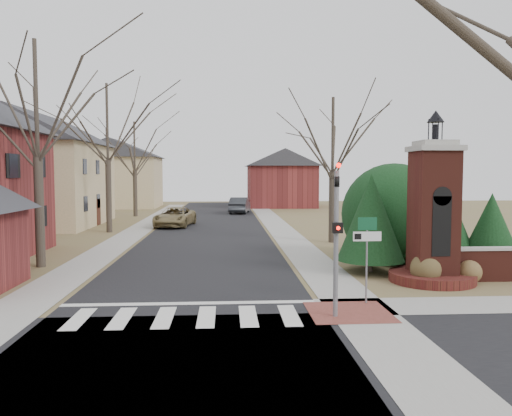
{
  "coord_description": "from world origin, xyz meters",
  "views": [
    {
      "loc": [
        1.17,
        -13.33,
        4.13
      ],
      "look_at": [
        2.34,
        6.0,
        2.78
      ],
      "focal_mm": 35.0,
      "sensor_mm": 36.0,
      "label": 1
    }
  ],
  "objects": [
    {
      "name": "ground",
      "position": [
        0.0,
        0.0,
        0.0
      ],
      "size": [
        120.0,
        120.0,
        0.0
      ],
      "primitive_type": "plane",
      "color": "brown",
      "rests_on": "ground"
    },
    {
      "name": "main_street",
      "position": [
        0.0,
        22.0,
        0.01
      ],
      "size": [
        8.0,
        70.0,
        0.01
      ],
      "primitive_type": "cube",
      "color": "black",
      "rests_on": "ground"
    },
    {
      "name": "cross_street",
      "position": [
        0.0,
        -3.0,
        0.01
      ],
      "size": [
        120.0,
        8.0,
        0.01
      ],
      "primitive_type": "cube",
      "color": "black",
      "rests_on": "ground"
    },
    {
      "name": "crosswalk_zone",
      "position": [
        0.0,
        0.8,
        0.01
      ],
      "size": [
        8.0,
        2.2,
        0.02
      ],
      "primitive_type": "cube",
      "color": "silver",
      "rests_on": "ground"
    },
    {
      "name": "stop_bar",
      "position": [
        0.0,
        2.3,
        0.01
      ],
      "size": [
        8.0,
        0.35,
        0.02
      ],
      "primitive_type": "cube",
      "color": "silver",
      "rests_on": "ground"
    },
    {
      "name": "sidewalk_right_main",
      "position": [
        5.2,
        22.0,
        0.01
      ],
      "size": [
        2.0,
        60.0,
        0.02
      ],
      "primitive_type": "cube",
      "color": "gray",
      "rests_on": "ground"
    },
    {
      "name": "sidewalk_left",
      "position": [
        -5.2,
        22.0,
        0.01
      ],
      "size": [
        2.0,
        60.0,
        0.02
      ],
      "primitive_type": "cube",
      "color": "gray",
      "rests_on": "ground"
    },
    {
      "name": "curb_apron",
      "position": [
        4.8,
        1.0,
        0.01
      ],
      "size": [
        2.4,
        2.4,
        0.02
      ],
      "primitive_type": "cube",
      "color": "brown",
      "rests_on": "ground"
    },
    {
      "name": "traffic_signal_pole",
      "position": [
        4.3,
        0.57,
        2.59
      ],
      "size": [
        0.28,
        0.41,
        4.5
      ],
      "color": "slate",
      "rests_on": "ground"
    },
    {
      "name": "sign_post",
      "position": [
        5.59,
        1.99,
        1.95
      ],
      "size": [
        0.9,
        0.07,
        2.75
      ],
      "color": "slate",
      "rests_on": "ground"
    },
    {
      "name": "brick_gate_monument",
      "position": [
        9.0,
        4.99,
        2.17
      ],
      "size": [
        3.2,
        3.2,
        6.47
      ],
      "color": "#542118",
      "rests_on": "ground"
    },
    {
      "name": "house_stucco_left",
      "position": [
        -13.5,
        27.0,
        4.59
      ],
      "size": [
        9.8,
        12.8,
        9.28
      ],
      "color": "beige",
      "rests_on": "ground"
    },
    {
      "name": "house_distant_left",
      "position": [
        -12.01,
        48.0,
        4.25
      ],
      "size": [
        10.8,
        8.8,
        8.53
      ],
      "color": "beige",
      "rests_on": "ground"
    },
    {
      "name": "house_distant_right",
      "position": [
        7.99,
        47.99,
        3.65
      ],
      "size": [
        8.8,
        8.8,
        7.3
      ],
      "color": "maroon",
      "rests_on": "ground"
    },
    {
      "name": "evergreen_near",
      "position": [
        7.2,
        7.0,
        2.3
      ],
      "size": [
        2.8,
        2.8,
        4.1
      ],
      "color": "#473D33",
      "rests_on": "ground"
    },
    {
      "name": "evergreen_mid",
      "position": [
        10.5,
        8.2,
        2.6
      ],
      "size": [
        3.4,
        3.4,
        4.7
      ],
      "color": "#473D33",
      "rests_on": "ground"
    },
    {
      "name": "evergreen_far",
      "position": [
        12.5,
        7.2,
        1.9
      ],
      "size": [
        2.4,
        2.4,
        3.3
      ],
      "color": "#473D33",
      "rests_on": "ground"
    },
    {
      "name": "evergreen_mass",
      "position": [
        9.0,
        9.5,
        2.4
      ],
      "size": [
        4.8,
        4.8,
        4.8
      ],
      "primitive_type": "sphere",
      "color": "black",
      "rests_on": "ground"
    },
    {
      "name": "bare_tree_0",
      "position": [
        -7.0,
        9.0,
        7.7
      ],
      "size": [
        8.05,
        8.05,
        11.15
      ],
      "color": "#473D33",
      "rests_on": "ground"
    },
    {
      "name": "bare_tree_1",
      "position": [
        -7.0,
        22.0,
        8.03
      ],
      "size": [
        8.4,
        8.4,
        11.64
      ],
      "color": "#473D33",
      "rests_on": "ground"
    },
    {
      "name": "bare_tree_2",
      "position": [
        -7.5,
        35.0,
        7.03
      ],
      "size": [
        7.35,
        7.35,
        10.19
      ],
      "color": "#473D33",
      "rests_on": "ground"
    },
    {
      "name": "bare_tree_3",
      "position": [
        7.5,
        16.0,
        6.69
      ],
      "size": [
        7.0,
        7.0,
        9.7
      ],
      "color": "#473D33",
      "rests_on": "ground"
    },
    {
      "name": "pickup_truck",
      "position": [
        -2.79,
        25.54,
        0.74
      ],
      "size": [
        3.2,
        5.63,
        1.48
      ],
      "primitive_type": "imported",
      "rotation": [
        0.0,
        0.0,
        -0.15
      ],
      "color": "olive",
      "rests_on": "ground"
    },
    {
      "name": "distant_car",
      "position": [
        2.61,
        38.21,
        0.82
      ],
      "size": [
        2.45,
        5.21,
        1.65
      ],
      "primitive_type": "imported",
      "rotation": [
        0.0,
        0.0,
        3.0
      ],
      "color": "#33363B",
      "rests_on": "ground"
    },
    {
      "name": "dry_shrub_left",
      "position": [
        8.6,
        4.6,
        0.57
      ],
      "size": [
        1.15,
        1.15,
        1.15
      ],
      "primitive_type": "sphere",
      "color": "brown",
      "rests_on": "ground"
    },
    {
      "name": "dry_shrub_right",
      "position": [
        10.28,
        4.6,
        0.44
      ],
      "size": [
        0.88,
        0.88,
        0.88
      ],
      "primitive_type": "sphere",
      "color": "brown",
      "rests_on": "ground"
    }
  ]
}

